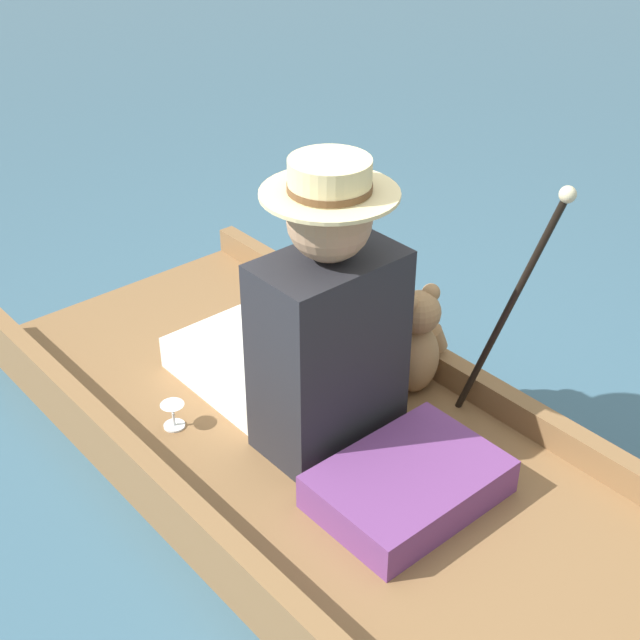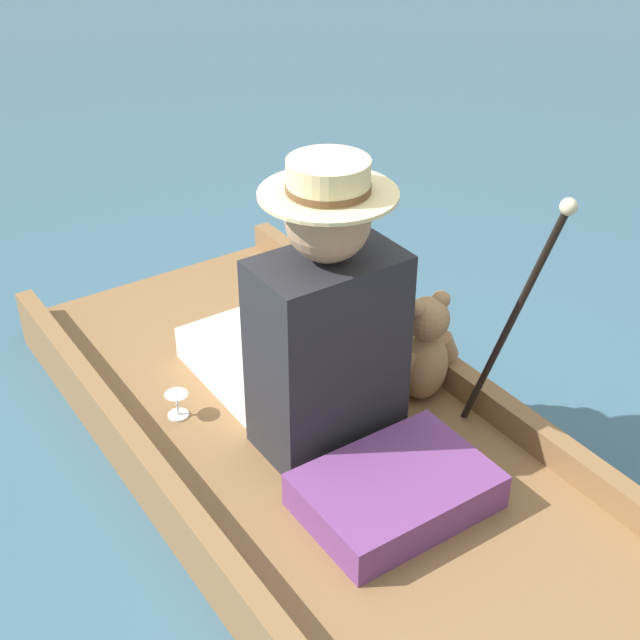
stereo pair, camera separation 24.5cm
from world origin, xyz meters
name	(u,v)px [view 1 (the left image)]	position (x,y,z in m)	size (l,w,h in m)	color
ground_plane	(331,474)	(0.00, 0.00, 0.00)	(16.00, 16.00, 0.00)	#385B70
punt_boat	(332,457)	(0.00, 0.00, 0.07)	(1.04, 2.43, 0.21)	brown
seat_cushion	(409,484)	(0.01, -0.30, 0.17)	(0.49, 0.35, 0.11)	#6B3875
seated_person	(310,332)	(0.02, 0.12, 0.44)	(0.40, 0.81, 0.87)	white
teddy_bear	(416,344)	(0.38, 0.04, 0.28)	(0.26, 0.15, 0.37)	#9E754C
wine_glass	(173,411)	(-0.30, 0.37, 0.17)	(0.07, 0.07, 0.08)	silver
walking_cane	(517,291)	(0.42, -0.27, 0.59)	(0.04, 0.30, 0.83)	black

